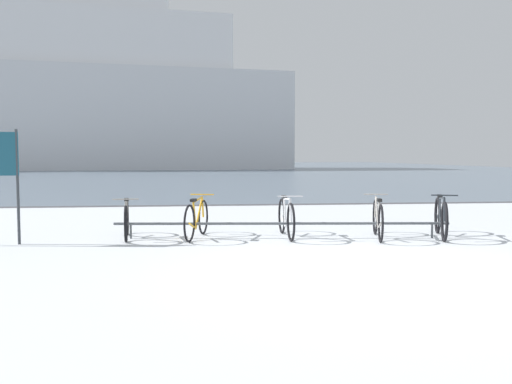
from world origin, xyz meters
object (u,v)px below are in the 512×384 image
at_px(bicycle_2, 286,218).
at_px(bicycle_4, 441,217).
at_px(ferry_ship, 80,93).
at_px(bicycle_1, 197,219).
at_px(bicycle_3, 378,219).
at_px(info_sign, 1,167).
at_px(bicycle_0, 127,220).

bearing_deg(bicycle_2, bicycle_4, -6.76).
bearing_deg(ferry_ship, bicycle_1, -76.11).
bearing_deg(bicycle_1, bicycle_4, -5.38).
xyz_separation_m(bicycle_3, info_sign, (-6.71, -0.01, 1.00)).
distance_m(bicycle_2, ferry_ship, 54.62).
bearing_deg(bicycle_1, bicycle_2, -2.98).
bearing_deg(info_sign, bicycle_2, 3.72).
xyz_separation_m(bicycle_2, bicycle_3, (1.68, -0.32, -0.01)).
bearing_deg(bicycle_3, ferry_ship, 107.22).
xyz_separation_m(bicycle_1, bicycle_2, (1.69, -0.09, 0.01)).
bearing_deg(bicycle_4, bicycle_1, 174.62).
relative_size(bicycle_3, bicycle_4, 0.97).
distance_m(bicycle_1, info_sign, 3.50).
distance_m(bicycle_0, bicycle_1, 1.31).
bearing_deg(bicycle_0, bicycle_4, -5.13).
distance_m(bicycle_2, bicycle_4, 2.93).
height_order(bicycle_0, bicycle_3, bicycle_3).
bearing_deg(bicycle_2, info_sign, -176.28).
height_order(bicycle_1, bicycle_3, bicycle_3).
bearing_deg(bicycle_0, bicycle_1, -4.27).
bearing_deg(bicycle_4, bicycle_2, 173.24).
height_order(info_sign, ferry_ship, ferry_ship).
relative_size(bicycle_4, info_sign, 0.85).
bearing_deg(bicycle_3, bicycle_0, 173.83).
relative_size(bicycle_0, info_sign, 0.80).
bearing_deg(bicycle_1, bicycle_0, 175.73).
xyz_separation_m(bicycle_0, info_sign, (-2.03, -0.51, 1.01)).
bearing_deg(ferry_ship, bicycle_3, -72.78).
relative_size(bicycle_0, ferry_ship, 0.03).
relative_size(bicycle_1, ferry_ship, 0.03).
bearing_deg(bicycle_3, bicycle_4, -1.15).
height_order(bicycle_0, bicycle_4, bicycle_4).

